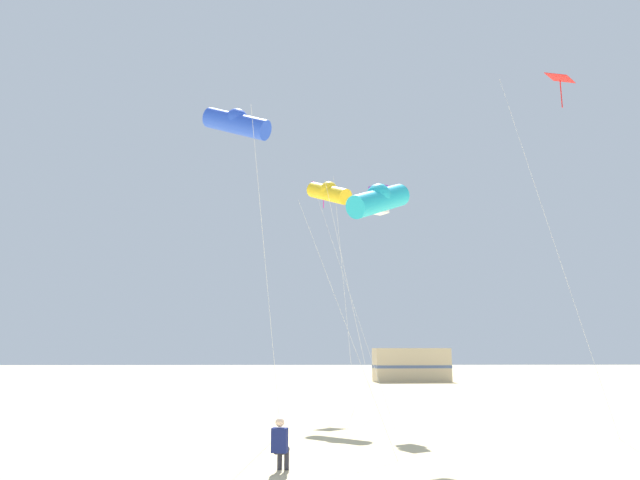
{
  "coord_description": "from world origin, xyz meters",
  "views": [
    {
      "loc": [
        0.54,
        -6.64,
        2.62
      ],
      "look_at": [
        1.04,
        12.89,
        6.37
      ],
      "focal_mm": 32.36,
      "sensor_mm": 36.0,
      "label": 1
    }
  ],
  "objects_px": {
    "kite_tube_gold": "(329,192)",
    "kite_box_violet": "(379,200)",
    "kite_flyer_standing": "(280,443)",
    "kite_tube_blue": "(237,123)",
    "kite_diamond_magenta": "(325,194)",
    "rv_van_tan": "(411,365)",
    "kite_tube_cyan": "(379,200)",
    "kite_diamond_scarlet": "(559,93)"
  },
  "relations": [
    {
      "from": "kite_tube_gold",
      "to": "kite_flyer_standing",
      "type": "bearing_deg",
      "value": -97.82
    },
    {
      "from": "kite_tube_gold",
      "to": "rv_van_tan",
      "type": "distance_m",
      "value": 27.92
    },
    {
      "from": "kite_diamond_magenta",
      "to": "kite_tube_cyan",
      "type": "height_order",
      "value": "kite_diamond_magenta"
    },
    {
      "from": "kite_tube_gold",
      "to": "kite_tube_blue",
      "type": "xyz_separation_m",
      "value": [
        -3.4,
        -6.05,
        0.76
      ]
    },
    {
      "from": "kite_tube_cyan",
      "to": "kite_tube_blue",
      "type": "relative_size",
      "value": 0.71
    },
    {
      "from": "kite_diamond_scarlet",
      "to": "kite_tube_gold",
      "type": "relative_size",
      "value": 1.27
    },
    {
      "from": "kite_tube_cyan",
      "to": "kite_tube_blue",
      "type": "xyz_separation_m",
      "value": [
        -4.59,
        1.81,
        3.17
      ]
    },
    {
      "from": "rv_van_tan",
      "to": "kite_diamond_magenta",
      "type": "bearing_deg",
      "value": -114.43
    },
    {
      "from": "kite_tube_cyan",
      "to": "rv_van_tan",
      "type": "relative_size",
      "value": 1.19
    },
    {
      "from": "kite_diamond_magenta",
      "to": "kite_tube_gold",
      "type": "height_order",
      "value": "kite_diamond_magenta"
    },
    {
      "from": "kite_diamond_scarlet",
      "to": "rv_van_tan",
      "type": "distance_m",
      "value": 32.05
    },
    {
      "from": "kite_flyer_standing",
      "to": "rv_van_tan",
      "type": "xyz_separation_m",
      "value": [
        9.66,
        36.82,
        0.78
      ]
    },
    {
      "from": "kite_box_violet",
      "to": "kite_diamond_magenta",
      "type": "bearing_deg",
      "value": 110.28
    },
    {
      "from": "kite_tube_gold",
      "to": "kite_tube_blue",
      "type": "bearing_deg",
      "value": -119.39
    },
    {
      "from": "kite_flyer_standing",
      "to": "rv_van_tan",
      "type": "height_order",
      "value": "rv_van_tan"
    },
    {
      "from": "kite_flyer_standing",
      "to": "kite_tube_blue",
      "type": "relative_size",
      "value": 0.11
    },
    {
      "from": "kite_tube_blue",
      "to": "kite_box_violet",
      "type": "bearing_deg",
      "value": 36.38
    },
    {
      "from": "kite_diamond_scarlet",
      "to": "rv_van_tan",
      "type": "height_order",
      "value": "kite_diamond_scarlet"
    },
    {
      "from": "kite_diamond_scarlet",
      "to": "kite_tube_gold",
      "type": "xyz_separation_m",
      "value": [
        -8.49,
        4.75,
        -2.6
      ]
    },
    {
      "from": "kite_tube_gold",
      "to": "kite_box_violet",
      "type": "relative_size",
      "value": 1.11
    },
    {
      "from": "kite_box_violet",
      "to": "kite_tube_cyan",
      "type": "bearing_deg",
      "value": -97.47
    },
    {
      "from": "kite_tube_blue",
      "to": "kite_box_violet",
      "type": "distance_m",
      "value": 6.85
    },
    {
      "from": "kite_box_violet",
      "to": "rv_van_tan",
      "type": "xyz_separation_m",
      "value": [
        6.15,
        27.56,
        -7.24
      ]
    },
    {
      "from": "kite_tube_gold",
      "to": "kite_diamond_scarlet",
      "type": "bearing_deg",
      "value": -29.21
    },
    {
      "from": "kite_diamond_magenta",
      "to": "kite_tube_cyan",
      "type": "relative_size",
      "value": 1.41
    },
    {
      "from": "kite_diamond_magenta",
      "to": "kite_box_violet",
      "type": "relative_size",
      "value": 1.2
    },
    {
      "from": "kite_flyer_standing",
      "to": "kite_diamond_scarlet",
      "type": "height_order",
      "value": "kite_diamond_scarlet"
    },
    {
      "from": "kite_tube_cyan",
      "to": "kite_box_violet",
      "type": "bearing_deg",
      "value": 82.53
    },
    {
      "from": "kite_flyer_standing",
      "to": "kite_tube_gold",
      "type": "bearing_deg",
      "value": -85.84
    },
    {
      "from": "rv_van_tan",
      "to": "kite_flyer_standing",
      "type": "bearing_deg",
      "value": -108.94
    },
    {
      "from": "kite_diamond_scarlet",
      "to": "kite_tube_cyan",
      "type": "relative_size",
      "value": 1.66
    },
    {
      "from": "kite_box_violet",
      "to": "rv_van_tan",
      "type": "distance_m",
      "value": 29.15
    },
    {
      "from": "kite_tube_gold",
      "to": "kite_tube_cyan",
      "type": "height_order",
      "value": "kite_tube_gold"
    },
    {
      "from": "kite_tube_cyan",
      "to": "kite_tube_blue",
      "type": "bearing_deg",
      "value": 158.48
    },
    {
      "from": "kite_tube_blue",
      "to": "kite_box_violet",
      "type": "height_order",
      "value": "kite_tube_blue"
    },
    {
      "from": "kite_diamond_scarlet",
      "to": "kite_box_violet",
      "type": "bearing_deg",
      "value": 158.03
    },
    {
      "from": "kite_flyer_standing",
      "to": "kite_box_violet",
      "type": "distance_m",
      "value": 12.74
    },
    {
      "from": "kite_tube_cyan",
      "to": "rv_van_tan",
      "type": "xyz_separation_m",
      "value": [
        6.91,
        33.31,
        -5.73
      ]
    },
    {
      "from": "kite_diamond_scarlet",
      "to": "kite_tube_cyan",
      "type": "bearing_deg",
      "value": -156.93
    },
    {
      "from": "kite_flyer_standing",
      "to": "kite_tube_gold",
      "type": "relative_size",
      "value": 0.11
    },
    {
      "from": "kite_diamond_scarlet",
      "to": "kite_tube_gold",
      "type": "distance_m",
      "value": 10.07
    },
    {
      "from": "kite_diamond_magenta",
      "to": "rv_van_tan",
      "type": "relative_size",
      "value": 1.67
    }
  ]
}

